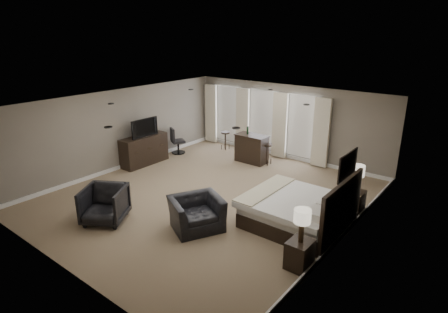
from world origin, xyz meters
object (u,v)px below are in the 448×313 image
Objects in this scene: bed at (295,198)px; nightstand_far at (354,202)px; armchair_near at (196,208)px; bar_stool_left at (225,141)px; dresser at (144,150)px; tv at (143,134)px; armchair_far at (104,203)px; bar_counter at (252,148)px; nightstand_near at (300,254)px; lamp_near at (302,226)px; desk_chair at (178,141)px; lamp_far at (357,179)px; bar_stool_right at (267,154)px.

bed is 3.75× the size of nightstand_far.
bar_stool_left is at bearing 59.37° from armchair_near.
tv is (0.00, 0.00, 0.56)m from dresser.
bed reaches higher than dresser.
bar_stool_left is at bearing 69.60° from armchair_far.
bed is 2.31m from armchair_near.
bar_counter is (2.76, 2.42, -0.57)m from tv.
armchair_far is at bearing -143.53° from tv.
bar_stool_left is (-5.75, 5.01, 0.06)m from nightstand_near.
bed reaches higher than nightstand_near.
bar_counter is at bearing 54.80° from armchair_far.
lamp_near is 4.69m from armchair_far.
nightstand_near is 7.71m from desk_chair.
bed is 2.21× the size of desk_chair.
armchair_near is 1.66× the size of bar_stool_left.
lamp_far is at bearing 7.16° from dresser.
tv is at bearing 174.50° from bed.
lamp_near is at bearing -106.35° from tv.
lamp_far reaches higher than lamp_near.
lamp_far reaches higher than bar_stool_right.
dresser is 4.84m from armchair_near.
tv is 1.09× the size of desk_chair.
bed is 1.75m from nightstand_near.
nightstand_near is 2.97m from lamp_far.
dresser is at bearing 91.38° from armchair_near.
nightstand_near is at bearing -46.94° from bar_counter.
nightstand_near is at bearing -90.00° from nightstand_far.
nightstand_near is 0.53× the size of tv.
bar_counter is at bearing 133.06° from lamp_near.
bed is 3.01× the size of bar_stool_right.
armchair_near reaches higher than dresser.
nightstand_near is 0.50× the size of bar_counter.
lamp_near is 2.90m from lamp_far.
bar_stool_right is at bearing 131.07° from bed.
armchair_near reaches higher than nightstand_near.
nightstand_far is 0.63m from lamp_far.
lamp_near is 0.69× the size of desk_chair.
bar_stool_left reaches higher than nightstand_far.
bar_stool_right is at bearing 49.66° from armchair_far.
lamp_far is 0.65× the size of tv.
dresser reaches higher than desk_chair.
nightstand_far is at bearing 7.16° from dresser.
nightstand_near is at bearing -106.35° from tv.
armchair_far is 5.88m from bar_stool_right.
nightstand_far is 6.87m from desk_chair.
bar_stool_right is at bearing 14.20° from bar_counter.
dresser is (-6.92, -0.87, 0.20)m from nightstand_far.
nightstand_near is 0.82× the size of lamp_far.
dresser reaches higher than nightstand_near.
bar_counter is 1.62× the size of bar_stool_left.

